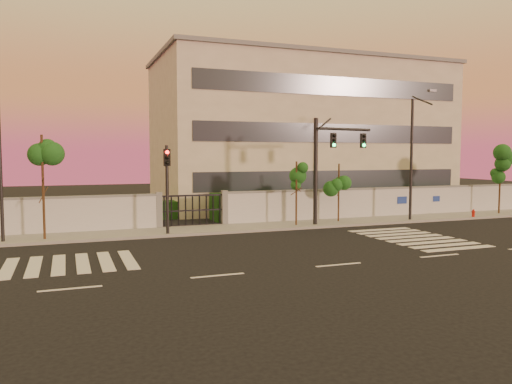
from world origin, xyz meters
TOP-DOWN VIEW (x-y plane):
  - ground at (0.00, 0.00)m, footprint 120.00×120.00m
  - sidewalk at (0.00, 10.50)m, footprint 60.00×3.00m
  - perimeter_wall at (0.10, 12.00)m, footprint 60.00×0.36m
  - hedge_row at (1.17, 14.74)m, footprint 41.00×4.25m
  - institutional_building at (9.00, 21.99)m, footprint 24.40×12.40m
  - road_markings at (-1.58, 3.76)m, footprint 57.00×7.62m
  - street_tree_c at (-11.09, 9.92)m, footprint 1.54×1.23m
  - street_tree_d at (2.89, 9.94)m, footprint 1.33×1.06m
  - street_tree_e at (6.18, 10.59)m, footprint 1.30×1.03m
  - street_tree_f at (19.27, 10.21)m, footprint 1.53×1.22m
  - traffic_signal_main at (4.93, 9.80)m, footprint 4.15×0.85m
  - traffic_signal_secondary at (-5.00, 9.40)m, footprint 0.38×0.36m
  - streetlight_west at (-13.00, 9.70)m, footprint 0.46×1.87m
  - streetlight_east at (10.97, 9.45)m, footprint 0.50×2.01m
  - fire_hydrant at (15.91, 9.22)m, footprint 0.26×0.25m

SIDE VIEW (x-z plane):
  - ground at x=0.00m, z-range 0.00..0.00m
  - road_markings at x=-1.58m, z-range 0.00..0.02m
  - sidewalk at x=0.00m, z-range 0.00..0.15m
  - fire_hydrant at x=15.91m, z-range 0.00..0.66m
  - hedge_row at x=1.17m, z-range -0.08..1.72m
  - perimeter_wall at x=0.10m, z-range -0.03..2.17m
  - street_tree_e at x=6.18m, z-range 0.90..4.72m
  - street_tree_d at x=2.89m, z-range 0.94..4.92m
  - traffic_signal_secondary at x=-5.00m, z-range 0.66..5.54m
  - street_tree_f at x=19.27m, z-range 1.17..6.15m
  - street_tree_c at x=-11.09m, z-range 1.26..6.63m
  - traffic_signal_main at x=4.93m, z-range 0.87..7.45m
  - streetlight_west at x=-13.00m, z-range 0.31..8.09m
  - streetlight_east at x=10.97m, z-range 0.34..8.69m
  - institutional_building at x=9.00m, z-range 0.03..12.28m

